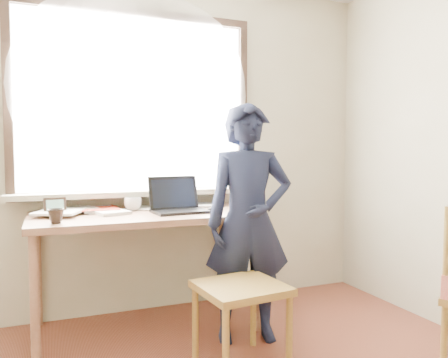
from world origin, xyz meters
name	(u,v)px	position (x,y,z in m)	size (l,w,h in m)	color
room_shell	(264,53)	(-0.02, 0.20, 1.64)	(3.52, 4.02, 2.61)	#B2AB8F
desk	(145,225)	(-0.22, 1.63, 0.73)	(1.52, 0.76, 0.82)	brown
laptop	(177,204)	(0.01, 1.60, 0.87)	(0.39, 0.32, 0.25)	black
mug_white	(133,204)	(-0.27, 1.79, 0.86)	(0.12, 0.12, 0.10)	white
mug_dark	(56,216)	(-0.80, 1.39, 0.86)	(0.09, 0.09, 0.09)	black
mouse	(213,209)	(0.26, 1.53, 0.83)	(0.09, 0.06, 0.03)	black
desk_clutter	(99,209)	(-0.50, 1.80, 0.84)	(0.65, 0.51, 0.04)	#3566AE
book_a	(82,211)	(-0.62, 1.82, 0.83)	(0.21, 0.29, 0.03)	white
book_b	(197,205)	(0.24, 1.84, 0.82)	(0.18, 0.25, 0.02)	white
picture_frame	(55,207)	(-0.80, 1.73, 0.87)	(0.14, 0.03, 0.11)	black
work_chair	(241,297)	(0.18, 0.88, 0.41)	(0.51, 0.50, 0.48)	olive
person	(249,222)	(0.38, 1.20, 0.78)	(0.57, 0.37, 1.56)	black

